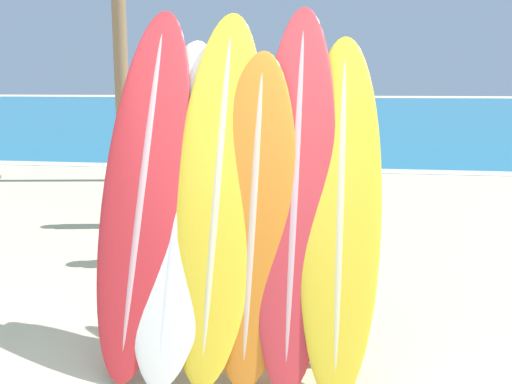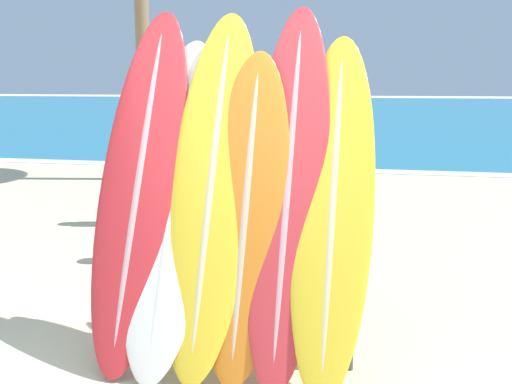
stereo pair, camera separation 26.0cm
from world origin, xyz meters
TOP-DOWN VIEW (x-y plane):
  - ocean_water at (0.00, 38.71)m, footprint 120.00×60.00m
  - surfboard_rack at (0.27, 0.69)m, footprint 1.61×0.04m
  - surfboard_slot_0 at (-0.36, 0.76)m, footprint 0.56×1.19m
  - surfboard_slot_1 at (-0.12, 0.73)m, footprint 0.58×1.16m
  - surfboard_slot_2 at (0.14, 0.75)m, footprint 0.57×1.14m
  - surfboard_slot_3 at (0.38, 0.69)m, footprint 0.53×0.92m
  - surfboard_slot_4 at (0.63, 0.77)m, footprint 0.50×1.16m
  - surfboard_slot_5 at (0.92, 0.73)m, footprint 0.50×1.17m
  - person_near_water at (-1.14, 6.25)m, footprint 0.22×0.28m
  - person_mid_beach at (-1.65, 4.13)m, footprint 0.28×0.30m
  - person_far_left at (-0.58, 2.70)m, footprint 0.27×0.30m
  - person_far_right at (-0.13, 8.19)m, footprint 0.31×0.26m

SIDE VIEW (x-z plane):
  - ocean_water at x=0.00m, z-range 0.00..0.01m
  - surfboard_rack at x=0.27m, z-range 0.03..0.98m
  - person_near_water at x=-1.14m, z-range 0.08..1.72m
  - person_mid_beach at x=-1.65m, z-range 0.08..1.83m
  - person_far_left at x=-0.58m, z-range 0.08..1.85m
  - person_far_right at x=-0.13m, z-range 0.08..1.90m
  - surfboard_slot_3 at x=0.38m, z-range 0.00..2.02m
  - surfboard_slot_1 at x=-0.12m, z-range 0.00..2.11m
  - surfboard_slot_5 at x=0.92m, z-range 0.00..2.12m
  - surfboard_slot_2 at x=0.14m, z-range 0.00..2.29m
  - surfboard_slot_0 at x=-0.36m, z-range 0.00..2.32m
  - surfboard_slot_4 at x=0.63m, z-range 0.00..2.33m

